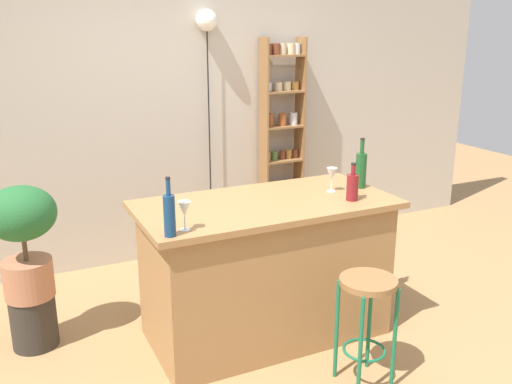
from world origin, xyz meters
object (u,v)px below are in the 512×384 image
object	(u,v)px
bottle_olive_oil	(361,169)
wine_glass_center	(332,175)
potted_plant	(23,233)
wine_glass_left	(184,210)
bottle_wine_red	(352,186)
pendant_globe_light	(207,26)
plant_stool	(34,321)
spice_shelf	(282,141)
bottle_sauce_amber	(169,214)
bar_stool	(367,307)

from	to	relation	value
bottle_olive_oil	wine_glass_center	distance (m)	0.24
potted_plant	wine_glass_left	xyz separation A→B (m)	(0.79, -0.78, 0.27)
bottle_wine_red	pendant_globe_light	bearing A→B (deg)	99.66
plant_stool	wine_glass_center	bearing A→B (deg)	-14.42
spice_shelf	bottle_sauce_amber	distance (m)	2.45
bar_stool	plant_stool	xyz separation A→B (m)	(-1.69, 1.25, -0.31)
potted_plant	plant_stool	bearing A→B (deg)	0.00
plant_stool	wine_glass_left	bearing A→B (deg)	-44.76
wine_glass_left	pendant_globe_light	distance (m)	2.22
plant_stool	bottle_wine_red	bearing A→B (deg)	-20.36
wine_glass_center	bottle_sauce_amber	bearing A→B (deg)	-164.48
spice_shelf	bottle_olive_oil	size ratio (longest dim) A/B	5.54
spice_shelf	pendant_globe_light	size ratio (longest dim) A/B	0.89
wine_glass_left	spice_shelf	bearing A→B (deg)	48.97
bar_stool	bottle_wine_red	distance (m)	0.80
wine_glass_left	pendant_globe_light	bearing A→B (deg)	65.14
bottle_wine_red	pendant_globe_light	distance (m)	2.03
plant_stool	potted_plant	distance (m)	0.61
potted_plant	bottle_olive_oil	world-z (taller)	bottle_olive_oil
bottle_wine_red	wine_glass_left	bearing A→B (deg)	-176.65
wine_glass_center	potted_plant	bearing A→B (deg)	165.58
pendant_globe_light	plant_stool	bearing A→B (deg)	-147.60
spice_shelf	bottle_sauce_amber	world-z (taller)	spice_shelf
spice_shelf	bottle_wine_red	bearing A→B (deg)	-103.20
bar_stool	potted_plant	world-z (taller)	potted_plant
bar_stool	potted_plant	distance (m)	2.12
plant_stool	potted_plant	world-z (taller)	potted_plant
bottle_sauce_amber	wine_glass_left	xyz separation A→B (m)	(0.10, 0.05, -0.01)
potted_plant	bottle_sauce_amber	distance (m)	1.12
bottle_sauce_amber	bottle_wine_red	world-z (taller)	bottle_sauce_amber
plant_stool	bottle_olive_oil	world-z (taller)	bottle_olive_oil
wine_glass_center	plant_stool	bearing A→B (deg)	165.58
bar_stool	bottle_olive_oil	bearing A→B (deg)	58.34
spice_shelf	pendant_globe_light	xyz separation A→B (m)	(-0.70, 0.05, 1.02)
bottle_olive_oil	wine_glass_center	bearing A→B (deg)	179.54
potted_plant	wine_glass_left	bearing A→B (deg)	-44.76
bar_stool	potted_plant	xyz separation A→B (m)	(-1.69, 1.25, 0.29)
bottle_olive_oil	spice_shelf	bearing A→B (deg)	83.18
bottle_sauce_amber	bottle_wine_red	size ratio (longest dim) A/B	1.32
bottle_sauce_amber	wine_glass_left	bearing A→B (deg)	27.22
bottle_wine_red	bottle_sauce_amber	bearing A→B (deg)	-174.57
potted_plant	bottle_sauce_amber	bearing A→B (deg)	-50.37
spice_shelf	wine_glass_left	xyz separation A→B (m)	(-1.54, -1.77, 0.07)
pendant_globe_light	spice_shelf	bearing A→B (deg)	-4.03
wine_glass_left	pendant_globe_light	xyz separation A→B (m)	(0.84, 1.82, 0.95)
bar_stool	wine_glass_center	bearing A→B (deg)	73.08
wine_glass_left	bar_stool	bearing A→B (deg)	-27.40
spice_shelf	pendant_globe_light	distance (m)	1.24
bottle_olive_oil	wine_glass_left	size ratio (longest dim) A/B	2.11
spice_shelf	wine_glass_center	distance (m)	1.54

